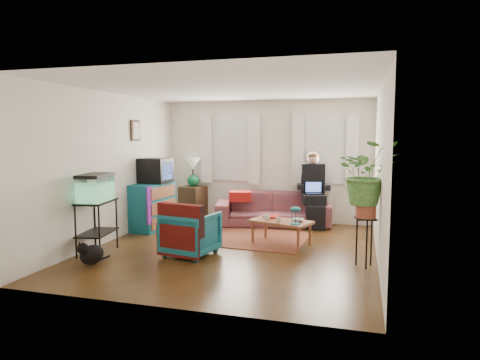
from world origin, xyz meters
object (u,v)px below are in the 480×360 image
(sofa, at_px, (272,203))
(armchair, at_px, (191,231))
(aquarium_stand, at_px, (97,227))
(plant_stand, at_px, (365,242))
(coffee_table, at_px, (281,232))
(side_table, at_px, (193,202))
(dresser, at_px, (152,206))

(sofa, height_order, armchair, sofa)
(aquarium_stand, height_order, plant_stand, aquarium_stand)
(plant_stand, bearing_deg, coffee_table, 146.55)
(coffee_table, bearing_deg, side_table, 161.51)
(armchair, height_order, coffee_table, armchair)
(side_table, bearing_deg, coffee_table, -38.00)
(sofa, xyz_separation_m, dresser, (-2.22, -1.04, 0.00))
(aquarium_stand, xyz_separation_m, armchair, (1.46, 0.32, -0.04))
(aquarium_stand, bearing_deg, coffee_table, 16.55)
(sofa, xyz_separation_m, plant_stand, (1.83, -2.45, -0.10))
(coffee_table, bearing_deg, armchair, -121.32)
(armchair, height_order, plant_stand, armchair)
(sofa, distance_m, armchair, 2.67)
(sofa, bearing_deg, armchair, -119.80)
(dresser, height_order, aquarium_stand, dresser)
(dresser, relative_size, armchair, 1.36)
(armchair, bearing_deg, dresser, -35.75)
(sofa, height_order, coffee_table, sofa)
(side_table, relative_size, plant_stand, 1.01)
(aquarium_stand, distance_m, armchair, 1.49)
(sofa, xyz_separation_m, coffee_table, (0.46, -1.55, -0.25))
(dresser, bearing_deg, armchair, -41.92)
(armchair, relative_size, coffee_table, 0.75)
(dresser, height_order, coffee_table, dresser)
(sofa, relative_size, side_table, 3.25)
(side_table, relative_size, coffee_table, 0.71)
(armchair, xyz_separation_m, coffee_table, (1.24, 1.01, -0.17))
(side_table, xyz_separation_m, armchair, (1.11, -2.84, 0.02))
(sofa, bearing_deg, plant_stand, -66.17)
(sofa, bearing_deg, dresser, -167.95)
(dresser, xyz_separation_m, armchair, (1.45, -1.52, -0.08))
(aquarium_stand, bearing_deg, armchair, 2.62)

